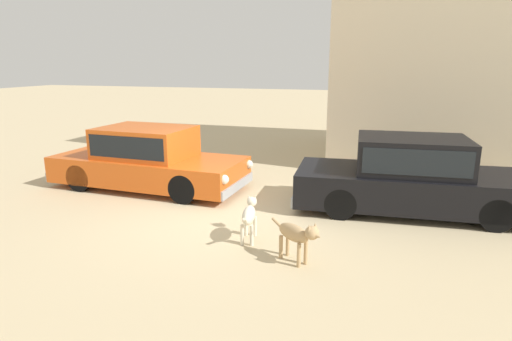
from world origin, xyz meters
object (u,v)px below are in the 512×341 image
Objects in this scene: parked_sedan_nearest at (148,158)px; stray_dog_tan at (249,215)px; stray_dog_spotted at (298,235)px; parked_sedan_second at (412,176)px.

parked_sedan_nearest is 4.60× the size of stray_dog_tan.
parked_sedan_nearest is at bearing 178.76° from stray_dog_spotted.
parked_sedan_second reaches higher than parked_sedan_nearest.
stray_dog_spotted is 0.86× the size of stray_dog_tan.
parked_sedan_second is 5.36× the size of stray_dog_spotted.
stray_dog_spotted is (-1.67, -2.96, -0.28)m from parked_sedan_second.
parked_sedan_second reaches higher than stray_dog_tan.
stray_dog_spotted is at bearing -133.90° from stray_dog_tan.
parked_sedan_second is at bearing 93.91° from stray_dog_spotted.
stray_dog_spotted is at bearing -123.49° from parked_sedan_second.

